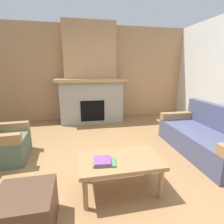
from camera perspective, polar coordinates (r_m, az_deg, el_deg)
The scene contains 7 objects.
ground at distance 2.78m, azimuth -1.77°, elevation -18.42°, with size 9.00×9.00×0.00m, color olive.
wall_back_wood_panel at distance 5.33m, azimuth -7.48°, elevation 12.51°, with size 6.00×0.12×2.70m, color tan.
fireplace at distance 4.96m, azimuth -7.09°, elevation 10.24°, with size 1.90×0.82×2.70m.
couch at distance 3.59m, azimuth 28.63°, elevation -7.43°, with size 0.87×1.81×0.85m.
coffee_table at distance 2.21m, azimuth 2.60°, elevation -16.39°, with size 1.00×0.60×0.43m.
ottoman at distance 2.04m, azimuth -26.52°, elevation -27.32°, with size 0.52×0.52×0.40m, color #4C3323.
book_stack_near_edge at distance 2.09m, azimuth -2.89°, elevation -16.04°, with size 0.28×0.23×0.05m.
Camera 1 is at (-0.39, -2.31, 1.50)m, focal length 27.67 mm.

